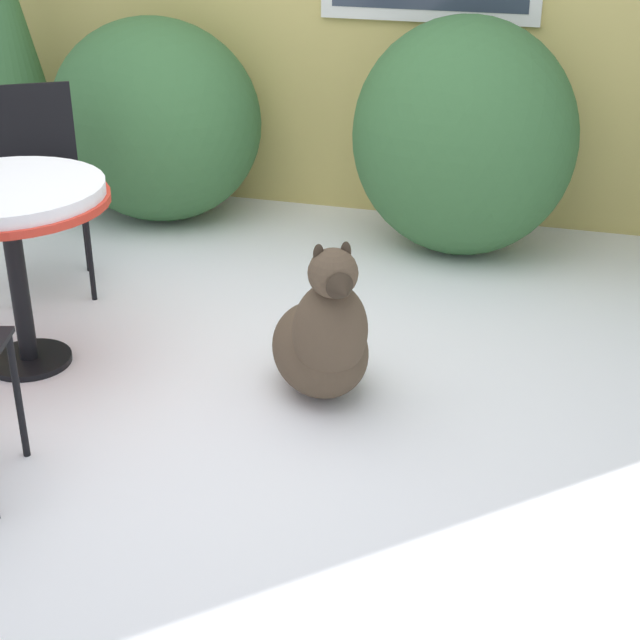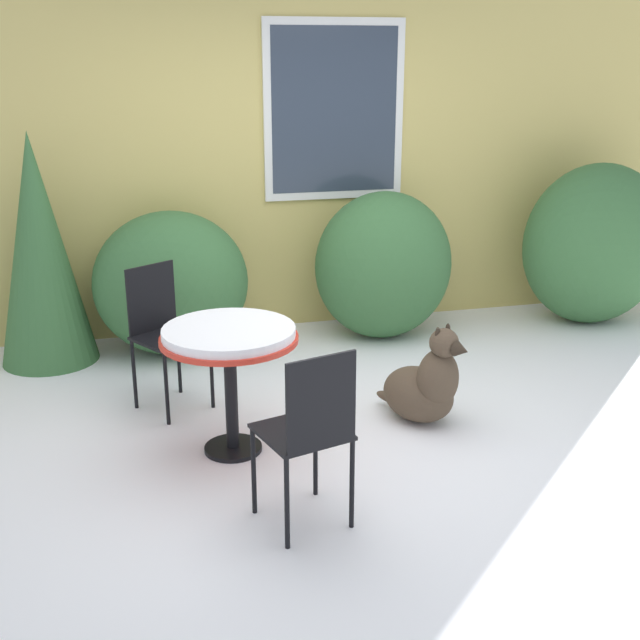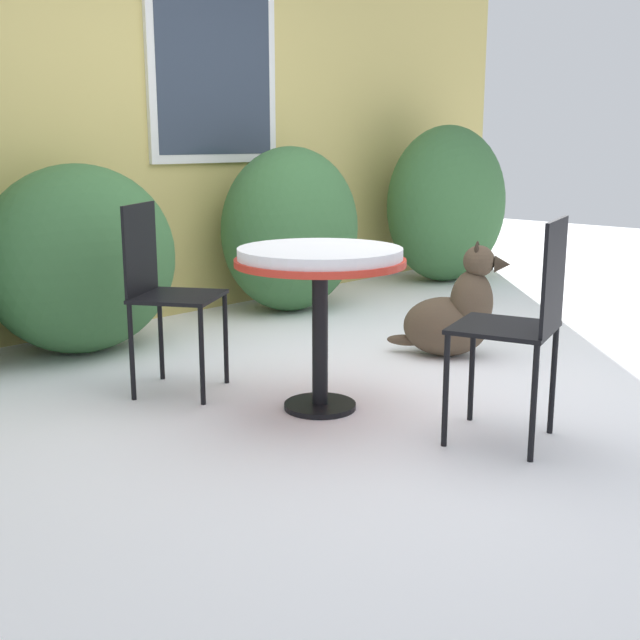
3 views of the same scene
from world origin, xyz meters
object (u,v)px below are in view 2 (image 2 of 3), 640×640
object	(u,v)px
patio_table	(229,345)
patio_chair_far_side	(309,429)
patio_chair_near_table	(164,329)
dog	(425,386)

from	to	relation	value
patio_table	patio_chair_far_side	distance (m)	0.91
patio_table	patio_chair_near_table	bearing A→B (deg)	113.29
patio_chair_far_side	patio_table	bearing A→B (deg)	-90.37
patio_table	dog	size ratio (longest dim) A/B	1.16
patio_chair_near_table	dog	distance (m)	1.67
patio_table	patio_chair_far_side	xyz separation A→B (m)	(0.24, -0.87, -0.13)
dog	patio_chair_far_side	bearing A→B (deg)	-166.00
patio_chair_near_table	patio_chair_far_side	xyz separation A→B (m)	(0.56, -1.60, 0.00)
patio_chair_near_table	patio_chair_far_side	bearing A→B (deg)	-102.54
patio_chair_near_table	dog	xyz separation A→B (m)	(1.51, -0.65, -0.28)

